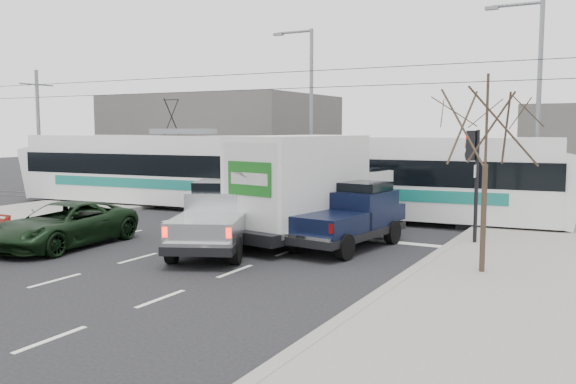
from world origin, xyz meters
The scene contains 14 objects.
ground centered at (0.00, 0.00, 0.00)m, with size 120.00×120.00×0.00m, color black.
sidewalk_right centered at (9.00, 0.00, 0.07)m, with size 6.00×60.00×0.15m, color gray.
rails centered at (0.00, 10.00, 0.01)m, with size 60.00×1.60×0.03m, color #33302D.
building_left centered at (-14.00, 22.00, 3.00)m, with size 14.00×10.00×6.00m, color #605B57.
bare_tree centered at (7.60, 2.50, 3.79)m, with size 2.40×2.40×5.00m.
traffic_signal centered at (6.47, 6.50, 2.74)m, with size 0.44×0.44×3.60m.
street_lamp_near centered at (7.31, 14.00, 5.11)m, with size 2.38×0.25×9.00m.
street_lamp_far centered at (-4.19, 16.00, 5.11)m, with size 2.38×0.25×9.00m.
catenary centered at (0.00, 10.00, 3.88)m, with size 60.00×0.20×7.00m.
tram centered at (-3.72, 9.98, 1.82)m, with size 25.28×4.58×5.14m.
silver_pickup centered at (-0.47, 2.34, 1.04)m, with size 4.12×6.04×2.09m.
box_truck centered at (1.41, 5.03, 1.76)m, with size 3.63×7.43×3.56m.
navy_pickup centered at (3.14, 4.60, 1.01)m, with size 2.38×5.05×2.05m.
green_car centered at (-5.04, 0.24, 0.71)m, with size 2.35×5.10×1.42m, color black.
Camera 1 is at (10.56, -13.30, 3.80)m, focal length 38.00 mm.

